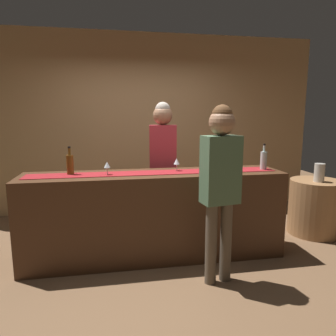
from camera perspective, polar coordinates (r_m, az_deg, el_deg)
name	(u,v)px	position (r m, az deg, el deg)	size (l,w,h in m)	color
ground_plane	(155,256)	(3.73, -2.36, -15.78)	(10.00, 10.00, 0.00)	brown
back_wall	(139,124)	(5.26, -5.37, 8.01)	(6.00, 0.12, 2.90)	tan
bar_counter	(155,215)	(3.55, -2.42, -8.66)	(2.87, 0.60, 0.97)	#472B19
counter_runner_cloth	(155,173)	(3.42, -2.48, -0.85)	(2.73, 0.28, 0.01)	maroon
wine_bottle_clear	(264,160)	(3.77, 17.10, 1.40)	(0.07, 0.07, 0.30)	#B2C6C1
wine_bottle_amber	(70,164)	(3.46, -17.51, 0.67)	(0.07, 0.07, 0.30)	brown
wine_bottle_green	(219,160)	(3.67, 9.40, 1.48)	(0.07, 0.07, 0.30)	#194723
wine_glass_near_customer	(107,165)	(3.34, -11.09, 0.51)	(0.07, 0.07, 0.14)	silver
wine_glass_mid_counter	(177,162)	(3.51, 1.60, 1.13)	(0.07, 0.07, 0.14)	silver
bartender	(163,154)	(4.00, -0.95, 2.50)	(0.36, 0.25, 1.77)	#26262B
customer_sipping	(220,176)	(2.91, 9.58, -1.43)	(0.37, 0.25, 1.70)	brown
round_side_table	(315,207)	(4.70, 25.31, -6.47)	(0.68, 0.68, 0.74)	#996B42
vase_on_side_table	(319,173)	(4.51, 25.98, -0.77)	(0.13, 0.13, 0.24)	#B7B2A8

